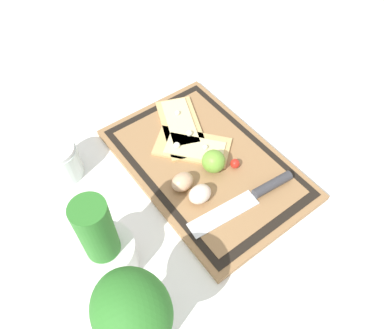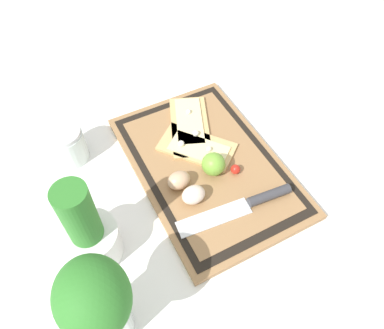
{
  "view_description": "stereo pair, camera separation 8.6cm",
  "coord_description": "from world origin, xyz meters",
  "px_view_note": "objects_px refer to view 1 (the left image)",
  "views": [
    {
      "loc": [
        -0.42,
        0.35,
        0.72
      ],
      "look_at": [
        0.0,
        0.04,
        0.03
      ],
      "focal_mm": 35.0,
      "sensor_mm": 36.0,
      "label": 1
    },
    {
      "loc": [
        -0.46,
        0.28,
        0.72
      ],
      "look_at": [
        0.0,
        0.04,
        0.03
      ],
      "focal_mm": 35.0,
      "sensor_mm": 36.0,
      "label": 2
    }
  ],
  "objects_px": {
    "sauce_jar": "(61,163)",
    "egg_brown": "(183,182)",
    "knife": "(259,193)",
    "cherry_tomato_red": "(235,164)",
    "pizza_slice_far": "(192,147)",
    "herb_pot": "(104,248)",
    "herb_glass": "(135,318)",
    "lime": "(212,162)",
    "pizza_slice_near": "(181,126)",
    "egg_pink": "(200,194)"
  },
  "relations": [
    {
      "from": "pizza_slice_near",
      "to": "herb_glass",
      "type": "xyz_separation_m",
      "value": [
        -0.36,
        0.35,
        0.11
      ]
    },
    {
      "from": "egg_brown",
      "to": "sauce_jar",
      "type": "bearing_deg",
      "value": 42.51
    },
    {
      "from": "pizza_slice_near",
      "to": "lime",
      "type": "xyz_separation_m",
      "value": [
        -0.15,
        0.02,
        0.02
      ]
    },
    {
      "from": "cherry_tomato_red",
      "to": "herb_pot",
      "type": "height_order",
      "value": "herb_pot"
    },
    {
      "from": "herb_glass",
      "to": "lime",
      "type": "bearing_deg",
      "value": -56.95
    },
    {
      "from": "cherry_tomato_red",
      "to": "herb_pot",
      "type": "xyz_separation_m",
      "value": [
        -0.03,
        0.35,
        0.05
      ]
    },
    {
      "from": "pizza_slice_far",
      "to": "egg_pink",
      "type": "height_order",
      "value": "egg_pink"
    },
    {
      "from": "pizza_slice_near",
      "to": "cherry_tomato_red",
      "type": "relative_size",
      "value": 10.0
    },
    {
      "from": "knife",
      "to": "herb_pot",
      "type": "distance_m",
      "value": 0.35
    },
    {
      "from": "egg_pink",
      "to": "lime",
      "type": "distance_m",
      "value": 0.09
    },
    {
      "from": "egg_brown",
      "to": "cherry_tomato_red",
      "type": "xyz_separation_m",
      "value": [
        -0.03,
        -0.13,
        -0.01
      ]
    },
    {
      "from": "lime",
      "to": "herb_pot",
      "type": "xyz_separation_m",
      "value": [
        -0.06,
        0.3,
        0.03
      ]
    },
    {
      "from": "egg_brown",
      "to": "sauce_jar",
      "type": "height_order",
      "value": "sauce_jar"
    },
    {
      "from": "herb_pot",
      "to": "sauce_jar",
      "type": "xyz_separation_m",
      "value": [
        0.26,
        -0.03,
        -0.04
      ]
    },
    {
      "from": "sauce_jar",
      "to": "egg_brown",
      "type": "bearing_deg",
      "value": -137.49
    },
    {
      "from": "knife",
      "to": "lime",
      "type": "distance_m",
      "value": 0.12
    },
    {
      "from": "egg_pink",
      "to": "knife",
      "type": "bearing_deg",
      "value": -121.74
    },
    {
      "from": "pizza_slice_far",
      "to": "lime",
      "type": "relative_size",
      "value": 3.63
    },
    {
      "from": "egg_brown",
      "to": "lime",
      "type": "xyz_separation_m",
      "value": [
        -0.0,
        -0.08,
        0.01
      ]
    },
    {
      "from": "pizza_slice_far",
      "to": "herb_pot",
      "type": "bearing_deg",
      "value": 113.75
    },
    {
      "from": "cherry_tomato_red",
      "to": "egg_brown",
      "type": "bearing_deg",
      "value": 78.64
    },
    {
      "from": "knife",
      "to": "herb_glass",
      "type": "xyz_separation_m",
      "value": [
        -0.09,
        0.36,
        0.11
      ]
    },
    {
      "from": "lime",
      "to": "pizza_slice_far",
      "type": "bearing_deg",
      "value": 0.13
    },
    {
      "from": "pizza_slice_near",
      "to": "herb_glass",
      "type": "distance_m",
      "value": 0.51
    },
    {
      "from": "pizza_slice_near",
      "to": "lime",
      "type": "relative_size",
      "value": 4.12
    },
    {
      "from": "pizza_slice_near",
      "to": "sauce_jar",
      "type": "xyz_separation_m",
      "value": [
        0.06,
        0.3,
        0.02
      ]
    },
    {
      "from": "egg_brown",
      "to": "herb_glass",
      "type": "relative_size",
      "value": 0.23
    },
    {
      "from": "knife",
      "to": "cherry_tomato_red",
      "type": "bearing_deg",
      "value": -5.84
    },
    {
      "from": "knife",
      "to": "herb_glass",
      "type": "bearing_deg",
      "value": 104.59
    },
    {
      "from": "pizza_slice_far",
      "to": "pizza_slice_near",
      "type": "bearing_deg",
      "value": -15.87
    },
    {
      "from": "egg_brown",
      "to": "herb_glass",
      "type": "xyz_separation_m",
      "value": [
        -0.21,
        0.24,
        0.1
      ]
    },
    {
      "from": "pizza_slice_near",
      "to": "sauce_jar",
      "type": "distance_m",
      "value": 0.3
    },
    {
      "from": "sauce_jar",
      "to": "herb_glass",
      "type": "bearing_deg",
      "value": 173.42
    },
    {
      "from": "pizza_slice_far",
      "to": "knife",
      "type": "bearing_deg",
      "value": -168.95
    },
    {
      "from": "knife",
      "to": "egg_brown",
      "type": "height_order",
      "value": "egg_brown"
    },
    {
      "from": "knife",
      "to": "lime",
      "type": "bearing_deg",
      "value": 17.95
    },
    {
      "from": "pizza_slice_far",
      "to": "egg_pink",
      "type": "relative_size",
      "value": 3.78
    },
    {
      "from": "knife",
      "to": "egg_pink",
      "type": "distance_m",
      "value": 0.13
    },
    {
      "from": "sauce_jar",
      "to": "egg_pink",
      "type": "bearing_deg",
      "value": -141.8
    },
    {
      "from": "knife",
      "to": "herb_glass",
      "type": "distance_m",
      "value": 0.39
    },
    {
      "from": "pizza_slice_near",
      "to": "egg_pink",
      "type": "xyz_separation_m",
      "value": [
        -0.2,
        0.09,
        0.02
      ]
    },
    {
      "from": "egg_pink",
      "to": "herb_glass",
      "type": "xyz_separation_m",
      "value": [
        -0.16,
        0.25,
        0.1
      ]
    },
    {
      "from": "lime",
      "to": "sauce_jar",
      "type": "relative_size",
      "value": 0.61
    },
    {
      "from": "egg_pink",
      "to": "herb_pot",
      "type": "bearing_deg",
      "value": 91.74
    },
    {
      "from": "herb_pot",
      "to": "herb_glass",
      "type": "distance_m",
      "value": 0.17
    },
    {
      "from": "cherry_tomato_red",
      "to": "herb_glass",
      "type": "relative_size",
      "value": 0.1
    },
    {
      "from": "knife",
      "to": "sauce_jar",
      "type": "height_order",
      "value": "sauce_jar"
    },
    {
      "from": "pizza_slice_near",
      "to": "herb_glass",
      "type": "height_order",
      "value": "herb_glass"
    },
    {
      "from": "pizza_slice_far",
      "to": "egg_pink",
      "type": "bearing_deg",
      "value": 149.91
    },
    {
      "from": "pizza_slice_near",
      "to": "lime",
      "type": "height_order",
      "value": "lime"
    }
  ]
}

